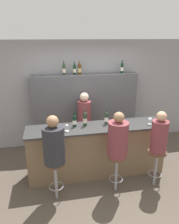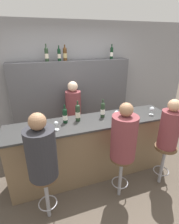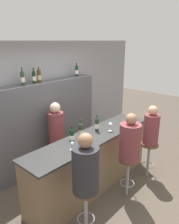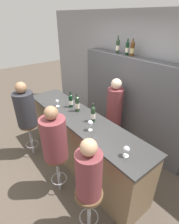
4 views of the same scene
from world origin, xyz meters
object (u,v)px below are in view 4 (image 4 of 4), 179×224
object	(u,v)px
wine_bottle_backbar_0	(118,46)
wine_bottle_counter_0	(71,101)
wine_bottle_backbar_1	(127,48)
bar_stool_left	(30,131)
guest_seated_left	(25,108)
guest_seated_right	(89,172)
wine_bottle_counter_2	(93,114)
bar_stool_middle	(57,164)
bar_stool_right	(89,202)
wine_glass_0	(57,102)
wine_glass_2	(126,149)
bartender	(114,116)
wine_glass_1	(90,123)
guest_seated_middle	(54,137)
wine_bottle_counter_1	(77,104)
wine_bottle_backbar_2	(132,49)

from	to	relation	value
wine_bottle_backbar_0	wine_bottle_counter_0	bearing A→B (deg)	-86.86
wine_bottle_backbar_1	bar_stool_left	distance (m)	2.42
guest_seated_left	guest_seated_right	bearing A→B (deg)	0.00
wine_bottle_counter_2	guest_seated_right	distance (m)	1.04
bar_stool_middle	guest_seated_right	bearing A→B (deg)	0.00
wine_bottle_backbar_1	bar_stool_right	distance (m)	2.64
wine_bottle_counter_0	wine_glass_0	size ratio (longest dim) A/B	2.20
bar_stool_left	bar_stool_middle	world-z (taller)	same
wine_bottle_counter_2	bar_stool_middle	xyz separation A→B (m)	(0.01, -0.69, -0.61)
wine_bottle_backbar_0	wine_glass_2	world-z (taller)	wine_bottle_backbar_0
wine_bottle_backbar_1	bartender	size ratio (longest dim) A/B	0.20
wine_glass_1	bartender	bearing A→B (deg)	115.14
wine_bottle_counter_2	wine_bottle_backbar_0	size ratio (longest dim) A/B	0.96
wine_glass_2	bar_stool_left	bearing A→B (deg)	-165.04
wine_glass_0	guest_seated_right	distance (m)	1.66
wine_bottle_counter_2	bar_stool_middle	world-z (taller)	wine_bottle_counter_2
wine_bottle_counter_2	wine_glass_2	bearing A→B (deg)	-12.36
wine_glass_2	bartender	bearing A→B (deg)	139.24
wine_bottle_counter_2	wine_bottle_backbar_0	distance (m)	1.59
wine_bottle_counter_0	guest_seated_right	distance (m)	1.57
wine_glass_0	guest_seated_middle	xyz separation A→B (m)	(0.81, -0.51, -0.07)
guest_seated_right	wine_glass_1	bearing A→B (deg)	140.39
bartender	wine_bottle_counter_1	bearing A→B (deg)	-99.18
wine_bottle_backbar_2	wine_glass_0	distance (m)	1.67
wine_bottle_backbar_1	guest_seated_right	xyz separation A→B (m)	(1.23, -1.87, -0.90)
wine_bottle_counter_0	guest_seated_right	bearing A→B (deg)	-26.17
bar_stool_middle	bar_stool_right	size ratio (longest dim) A/B	1.00
wine_bottle_backbar_1	wine_bottle_backbar_2	size ratio (longest dim) A/B	0.95
bar_stool_left	wine_glass_2	bearing A→B (deg)	14.96
guest_seated_left	bar_stool_middle	world-z (taller)	guest_seated_left
guest_seated_right	wine_glass_0	bearing A→B (deg)	162.16
wine_bottle_backbar_2	wine_glass_0	xyz separation A→B (m)	(-0.47, -1.37, -0.83)
wine_bottle_counter_0	wine_glass_2	bearing A→B (deg)	-7.12
wine_glass_1	guest_seated_left	world-z (taller)	guest_seated_left
wine_bottle_counter_2	guest_seated_left	distance (m)	1.27
wine_bottle_counter_2	wine_glass_2	distance (m)	0.86
wine_bottle_counter_2	wine_glass_0	xyz separation A→B (m)	(-0.80, -0.18, -0.04)
bar_stool_middle	wine_bottle_counter_2	bearing A→B (deg)	90.92
wine_bottle_backbar_2	guest_seated_middle	xyz separation A→B (m)	(0.35, -1.87, -0.90)
bar_stool_middle	wine_bottle_counter_1	bearing A→B (deg)	122.37
bar_stool_left	bar_stool_right	size ratio (longest dim) A/B	1.00
wine_glass_1	wine_glass_2	xyz separation A→B (m)	(0.68, 0.00, -0.02)
wine_bottle_backbar_1	bartender	distance (m)	1.33
wine_bottle_backbar_0	wine_bottle_backbar_2	xyz separation A→B (m)	(0.36, 0.00, -0.00)
bar_stool_left	bartender	world-z (taller)	bartender
wine_bottle_counter_1	guest_seated_middle	xyz separation A→B (m)	(0.44, -0.69, -0.12)
wine_bottle_counter_1	bartender	bearing A→B (deg)	80.82
wine_bottle_backbar_2	guest_seated_right	xyz separation A→B (m)	(1.11, -1.87, -0.91)
guest_seated_left	bar_stool_right	xyz separation A→B (m)	(1.83, 0.00, -0.52)
wine_glass_1	bar_stool_middle	size ratio (longest dim) A/B	0.23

